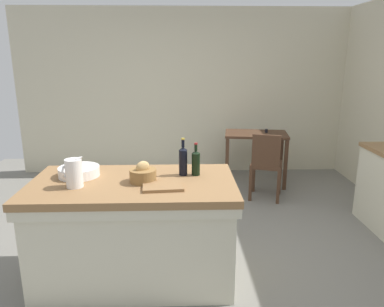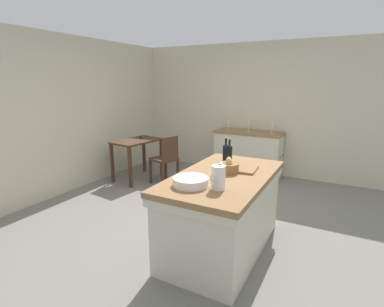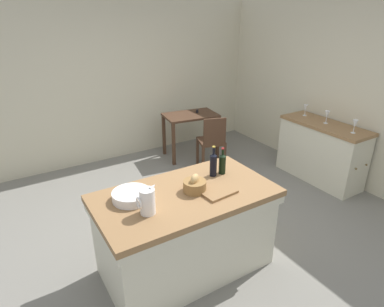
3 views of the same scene
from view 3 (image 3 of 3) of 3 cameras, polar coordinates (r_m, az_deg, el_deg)
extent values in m
plane|color=slate|center=(4.12, 1.36, -12.64)|extent=(6.76, 6.76, 0.00)
cube|color=beige|center=(5.79, -12.96, 11.78)|extent=(5.32, 0.12, 2.60)
cube|color=beige|center=(5.34, 25.94, 9.04)|extent=(0.12, 5.20, 2.60)
cube|color=olive|center=(3.09, -1.14, -7.28)|extent=(1.68, 0.93, 0.06)
cube|color=beige|center=(3.13, -1.13, -8.37)|extent=(1.66, 0.91, 0.08)
cube|color=beige|center=(3.34, -1.07, -13.76)|extent=(1.60, 0.85, 0.82)
cube|color=olive|center=(5.23, 22.14, 4.58)|extent=(0.52, 1.31, 0.04)
cube|color=beige|center=(5.38, 21.41, 0.06)|extent=(0.49, 1.28, 0.86)
sphere|color=brown|center=(4.95, 26.55, -2.40)|extent=(0.03, 0.03, 0.03)
sphere|color=brown|center=(5.14, 27.98, -1.75)|extent=(0.03, 0.03, 0.03)
cube|color=#472D1E|center=(5.73, -0.25, 6.65)|extent=(0.97, 0.68, 0.04)
cube|color=#472D1E|center=(5.50, -3.20, 1.57)|extent=(0.06, 0.06, 0.74)
cube|color=#472D1E|center=(5.82, 4.47, 2.81)|extent=(0.06, 0.06, 0.74)
cube|color=#472D1E|center=(5.93, -4.88, 3.21)|extent=(0.06, 0.06, 0.74)
cube|color=#472D1E|center=(6.23, 2.37, 4.30)|extent=(0.06, 0.06, 0.74)
cylinder|color=black|center=(5.82, 0.91, 7.36)|extent=(0.04, 0.04, 0.05)
cube|color=#472D1E|center=(5.38, 3.31, 2.15)|extent=(0.50, 0.50, 0.04)
cube|color=#472D1E|center=(5.13, 3.95, 3.84)|extent=(0.35, 0.14, 0.42)
cube|color=#472D1E|center=(5.68, 4.47, 0.67)|extent=(0.05, 0.05, 0.44)
cube|color=#472D1E|center=(5.58, 0.96, 0.33)|extent=(0.05, 0.05, 0.44)
cube|color=#472D1E|center=(5.37, 5.64, -0.80)|extent=(0.05, 0.05, 0.44)
cube|color=#472D1E|center=(5.27, 1.94, -1.19)|extent=(0.05, 0.05, 0.44)
cylinder|color=white|center=(2.76, -7.74, -8.23)|extent=(0.13, 0.13, 0.22)
cone|color=white|center=(2.72, -6.75, -5.71)|extent=(0.07, 0.04, 0.06)
torus|color=white|center=(2.73, -9.19, -8.44)|extent=(0.02, 0.10, 0.10)
cylinder|color=white|center=(3.00, -10.46, -7.20)|extent=(0.34, 0.34, 0.08)
cylinder|color=olive|center=(3.07, 0.47, -5.68)|extent=(0.22, 0.22, 0.11)
ellipsoid|color=tan|center=(3.04, 0.48, -4.47)|extent=(0.14, 0.12, 0.10)
cube|color=olive|center=(3.07, 4.62, -6.68)|extent=(0.33, 0.24, 0.02)
cylinder|color=black|center=(3.39, 5.26, -1.96)|extent=(0.07, 0.07, 0.19)
cone|color=black|center=(3.35, 5.33, -0.29)|extent=(0.07, 0.07, 0.02)
cylinder|color=black|center=(3.33, 5.36, 0.42)|extent=(0.03, 0.03, 0.07)
cylinder|color=maroon|center=(3.32, 5.38, 0.86)|extent=(0.03, 0.03, 0.01)
cylinder|color=black|center=(3.34, 3.70, -2.13)|extent=(0.07, 0.07, 0.22)
cone|color=black|center=(3.28, 3.76, -0.20)|extent=(0.07, 0.07, 0.03)
cylinder|color=black|center=(3.26, 3.78, 0.64)|extent=(0.03, 0.03, 0.08)
cylinder|color=#B29933|center=(3.25, 3.80, 1.17)|extent=(0.03, 0.03, 0.01)
cylinder|color=white|center=(4.98, 26.12, 3.25)|extent=(0.06, 0.06, 0.00)
cylinder|color=white|center=(4.97, 26.20, 3.67)|extent=(0.01, 0.01, 0.07)
cone|color=white|center=(4.94, 26.39, 4.65)|extent=(0.07, 0.07, 0.11)
cylinder|color=white|center=(5.24, 22.14, 4.91)|extent=(0.06, 0.06, 0.00)
cylinder|color=white|center=(5.23, 22.20, 5.32)|extent=(0.01, 0.01, 0.08)
cone|color=white|center=(5.21, 22.36, 6.28)|extent=(0.07, 0.07, 0.11)
cylinder|color=white|center=(5.52, 18.92, 6.28)|extent=(0.06, 0.06, 0.00)
cylinder|color=white|center=(5.51, 18.97, 6.65)|extent=(0.01, 0.01, 0.07)
cone|color=white|center=(5.49, 19.09, 7.49)|extent=(0.07, 0.07, 0.10)
camera|label=1|loc=(1.91, 70.79, -10.58)|focal=34.27mm
camera|label=2|loc=(1.98, -76.74, -13.39)|focal=27.51mm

